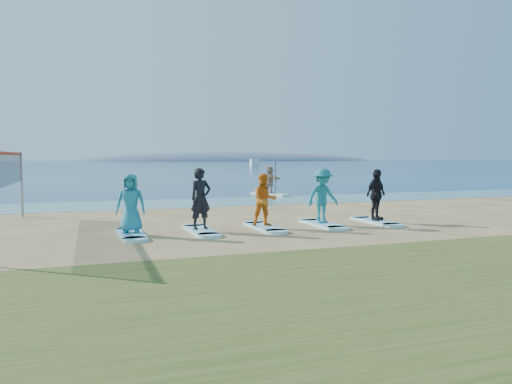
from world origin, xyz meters
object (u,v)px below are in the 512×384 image
object	(u,v)px
surfboard_4	(376,221)
student_4	(376,195)
student_0	(131,203)
surfboard_3	(322,224)
student_2	(264,200)
volleyball_net	(2,170)
student_3	(323,196)
surfboard_1	(201,230)
student_1	(201,199)
paddleboarder	(270,180)
surfboard_0	(131,234)
surfboard_2	(264,227)
paddleboard	(270,194)
boat_offshore_b	(254,166)

from	to	relation	value
surfboard_4	student_4	world-z (taller)	student_4
student_0	surfboard_3	bearing A→B (deg)	14.56
student_2	volleyball_net	bearing A→B (deg)	175.67
surfboard_3	student_0	bearing A→B (deg)	180.00
surfboard_3	student_3	world-z (taller)	student_3
surfboard_1	student_2	distance (m)	2.28
volleyball_net	student_3	xyz separation A→B (m)	(9.85, -1.63, -0.90)
student_1	student_2	size ratio (longest dim) A/B	1.12
paddleboarder	surfboard_4	world-z (taller)	paddleboarder
volleyball_net	paddleboarder	xyz separation A→B (m)	(13.19, 11.53, -0.96)
student_0	surfboard_1	xyz separation A→B (m)	(2.10, 0.00, -0.91)
student_4	student_1	bearing A→B (deg)	156.02
volleyball_net	surfboard_0	distance (m)	4.33
surfboard_3	student_3	xyz separation A→B (m)	(0.00, 0.00, 0.96)
surfboard_2	student_4	xyz separation A→B (m)	(4.20, 0.00, 0.94)
volleyball_net	student_4	bearing A→B (deg)	-7.78
student_1	surfboard_2	distance (m)	2.32
volleyball_net	student_0	size ratio (longest dim) A/B	5.24
surfboard_1	surfboard_2	xyz separation A→B (m)	(2.10, 0.00, 0.00)
student_1	surfboard_3	world-z (taller)	student_1
student_4	surfboard_1	bearing A→B (deg)	156.02
student_2	student_4	xyz separation A→B (m)	(4.20, 0.00, 0.06)
paddleboard	surfboard_3	xyz separation A→B (m)	(-3.34, -13.16, -0.01)
surfboard_2	student_3	xyz separation A→B (m)	(2.10, 0.00, 0.96)
surfboard_0	surfboard_2	xyz separation A→B (m)	(4.20, 0.00, 0.00)
student_0	student_2	world-z (taller)	student_0
surfboard_1	student_4	world-z (taller)	student_4
surfboard_2	student_4	size ratio (longest dim) A/B	1.22
paddleboarder	surfboard_2	distance (m)	14.27
student_4	student_0	bearing A→B (deg)	156.02
paddleboard	student_3	xyz separation A→B (m)	(-3.34, -13.16, 0.94)
volleyball_net	student_1	bearing A→B (deg)	-16.10
volleyball_net	student_1	world-z (taller)	volleyball_net
student_1	surfboard_0	bearing A→B (deg)	165.10
student_0	volleyball_net	bearing A→B (deg)	169.89
surfboard_4	student_3	bearing A→B (deg)	180.00
surfboard_3	student_4	size ratio (longest dim) A/B	1.22
volleyball_net	surfboard_4	bearing A→B (deg)	-7.78
surfboard_0	surfboard_4	world-z (taller)	same
student_1	student_0	bearing A→B (deg)	165.10
volleyball_net	student_1	xyz separation A→B (m)	(5.65, -1.63, -0.87)
surfboard_4	student_4	size ratio (longest dim) A/B	1.22
surfboard_0	surfboard_1	xyz separation A→B (m)	(2.10, 0.00, 0.00)
boat_offshore_b	surfboard_3	distance (m)	116.71
surfboard_1	surfboard_2	distance (m)	2.10
paddleboard	surfboard_3	size ratio (longest dim) A/B	1.36
paddleboarder	surfboard_1	world-z (taller)	paddleboarder
surfboard_3	student_3	bearing A→B (deg)	0.00
paddleboard	surfboard_0	distance (m)	16.31
paddleboard	surfboard_1	distance (m)	15.17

